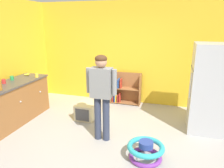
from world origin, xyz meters
TOP-DOWN VIEW (x-y plane):
  - ground_plane at (0.00, 0.00)m, footprint 12.00×12.00m
  - back_wall at (0.00, 2.33)m, footprint 5.20×0.06m
  - left_side_wall at (-2.63, 0.80)m, footprint 0.06×2.99m
  - kitchen_counter at (-2.20, 0.19)m, footprint 0.65×2.09m
  - refrigerator at (1.83, 1.13)m, footprint 0.73×0.68m
  - bookshelf at (-0.13, 2.15)m, footprint 0.80×0.28m
  - standing_person at (-0.08, 0.18)m, footprint 0.57×0.22m
  - baby_walker at (0.80, -0.21)m, footprint 0.60×0.60m
  - pet_carrier at (-0.73, 0.97)m, footprint 0.42×0.55m
  - banana_bunch at (-2.30, 1.01)m, footprint 0.15×0.16m
  - amber_bottle at (-2.01, -0.15)m, footprint 0.07×0.07m
  - yellow_cup at (-1.97, 0.92)m, footprint 0.08×0.08m
  - red_cup at (-2.32, 0.26)m, footprint 0.08×0.08m
  - green_cup at (-2.34, 0.53)m, footprint 0.08×0.08m

SIDE VIEW (x-z plane):
  - ground_plane at x=0.00m, z-range 0.00..0.00m
  - baby_walker at x=0.80m, z-range 0.00..0.32m
  - pet_carrier at x=-0.73m, z-range 0.00..0.36m
  - bookshelf at x=-0.13m, z-range -0.05..0.80m
  - kitchen_counter at x=-2.20m, z-range 0.00..0.90m
  - refrigerator at x=1.83m, z-range 0.00..1.78m
  - banana_bunch at x=-2.30m, z-range 0.91..0.95m
  - yellow_cup at x=-1.97m, z-range 0.90..0.99m
  - red_cup at x=-2.32m, z-range 0.90..0.99m
  - green_cup at x=-2.34m, z-range 0.90..0.99m
  - standing_person at x=-0.08m, z-range 0.17..1.78m
  - amber_bottle at x=-2.01m, z-range 0.88..1.12m
  - back_wall at x=0.00m, z-range 0.00..2.70m
  - left_side_wall at x=-2.63m, z-range 0.00..2.70m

